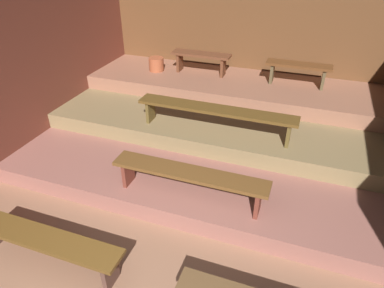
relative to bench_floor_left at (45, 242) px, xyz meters
The scene contains 12 objects.
ground 2.46m from the bench_floor_left, 60.66° to the left, with size 6.58×6.15×0.08m, color #8B6047.
wall_back 5.08m from the bench_floor_left, 76.11° to the left, with size 6.58×0.06×2.72m, color brown.
wall_left 2.93m from the bench_floor_left, 129.08° to the left, with size 0.06×6.15×2.72m, color brown.
platform_lower 3.10m from the bench_floor_left, 67.31° to the left, with size 5.78×3.89×0.25m, color #8E574C.
platform_middle 3.68m from the bench_floor_left, 71.03° to the left, with size 5.78×2.65×0.25m, color olive.
platform_upper 4.25m from the bench_floor_left, 73.64° to the left, with size 5.78×1.46×0.25m, color #925E47.
bench_floor_left is the anchor object (origin of this frame).
bench_lower_center 1.73m from the bench_floor_left, 47.87° to the left, with size 1.94×0.30×0.39m.
bench_middle_center 2.82m from the bench_floor_left, 66.79° to the left, with size 2.39×0.30×0.39m.
bench_upper_left 4.31m from the bench_floor_left, 85.97° to the left, with size 1.12×0.30×0.39m.
bench_upper_right 4.78m from the bench_floor_left, 63.71° to the left, with size 1.12×0.30×0.39m.
pail_upper 4.16m from the bench_floor_left, 98.04° to the left, with size 0.29×0.29×0.26m, color #9E4C2D.
Camera 1 is at (1.10, -1.29, 3.08)m, focal length 32.05 mm.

